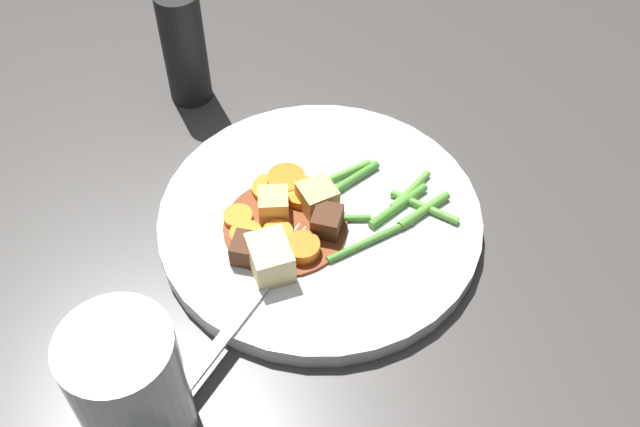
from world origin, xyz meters
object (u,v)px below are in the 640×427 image
at_px(carrot_slice_5, 278,236).
at_px(carrot_slice_6, 286,181).
at_px(carrot_slice_2, 246,236).
at_px(meat_chunk_0, 248,249).
at_px(carrot_slice_3, 269,189).
at_px(potato_chunk_1, 314,198).
at_px(fork, 256,297).
at_px(potato_chunk_2, 274,206).
at_px(dinner_plate, 320,220).
at_px(carrot_slice_0, 302,193).
at_px(pepper_mill, 184,47).
at_px(meat_chunk_1, 325,223).
at_px(water_glass, 130,388).
at_px(potato_chunk_0, 270,258).
at_px(carrot_slice_1, 303,249).
at_px(carrot_slice_4, 238,218).

xyz_separation_m(carrot_slice_5, carrot_slice_6, (-0.02, -0.06, -0.00)).
height_order(carrot_slice_2, meat_chunk_0, meat_chunk_0).
bearing_deg(carrot_slice_3, carrot_slice_5, 83.10).
bearing_deg(potato_chunk_1, fork, 46.91).
relative_size(potato_chunk_2, meat_chunk_0, 1.03).
bearing_deg(dinner_plate, carrot_slice_3, -45.38).
xyz_separation_m(carrot_slice_0, carrot_slice_3, (0.03, -0.01, -0.00)).
relative_size(carrot_slice_3, pepper_mill, 0.25).
bearing_deg(meat_chunk_1, potato_chunk_2, -39.18).
height_order(meat_chunk_1, water_glass, water_glass).
height_order(carrot_slice_3, potato_chunk_1, potato_chunk_1).
relative_size(carrot_slice_3, carrot_slice_5, 1.17).
xyz_separation_m(carrot_slice_3, potato_chunk_2, (0.00, 0.03, 0.01)).
relative_size(potato_chunk_0, meat_chunk_0, 1.55).
bearing_deg(carrot_slice_5, potato_chunk_0, 63.96).
distance_m(carrot_slice_2, potato_chunk_1, 0.07).
relative_size(dinner_plate, carrot_slice_1, 9.69).
distance_m(potato_chunk_2, meat_chunk_1, 0.05).
distance_m(meat_chunk_0, meat_chunk_1, 0.07).
bearing_deg(carrot_slice_2, water_glass, 50.27).
xyz_separation_m(carrot_slice_6, pepper_mill, (0.06, -0.17, 0.04)).
relative_size(meat_chunk_1, fork, 0.19).
bearing_deg(carrot_slice_6, potato_chunk_0, 66.76).
height_order(carrot_slice_3, potato_chunk_0, potato_chunk_0).
xyz_separation_m(carrot_slice_5, meat_chunk_1, (-0.04, 0.00, 0.01)).
relative_size(carrot_slice_1, carrot_slice_3, 0.95).
distance_m(carrot_slice_1, pepper_mill, 0.25).
bearing_deg(meat_chunk_0, meat_chunk_1, -174.33).
xyz_separation_m(meat_chunk_0, meat_chunk_1, (-0.07, -0.01, 0.00)).
distance_m(carrot_slice_1, potato_chunk_2, 0.05).
relative_size(carrot_slice_2, potato_chunk_1, 0.94).
bearing_deg(meat_chunk_0, potato_chunk_2, -130.55).
bearing_deg(potato_chunk_1, carrot_slice_3, -40.96).
xyz_separation_m(potato_chunk_0, potato_chunk_2, (-0.02, -0.05, -0.00)).
relative_size(meat_chunk_0, fork, 0.18).
distance_m(carrot_slice_0, water_glass, 0.24).
height_order(carrot_slice_6, fork, carrot_slice_6).
distance_m(carrot_slice_0, carrot_slice_2, 0.07).
bearing_deg(carrot_slice_2, carrot_slice_1, 146.76).
xyz_separation_m(carrot_slice_0, carrot_slice_1, (0.02, 0.06, 0.00)).
relative_size(potato_chunk_1, meat_chunk_1, 1.11).
distance_m(potato_chunk_1, meat_chunk_1, 0.03).
bearing_deg(potato_chunk_1, meat_chunk_0, 27.39).
distance_m(carrot_slice_4, fork, 0.08).
bearing_deg(potato_chunk_2, fork, 65.44).
height_order(carrot_slice_0, carrot_slice_1, carrot_slice_1).
xyz_separation_m(dinner_plate, carrot_slice_2, (0.07, 0.01, 0.01)).
bearing_deg(carrot_slice_2, potato_chunk_2, -145.33).
distance_m(potato_chunk_2, fork, 0.09).
height_order(potato_chunk_0, meat_chunk_0, potato_chunk_0).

